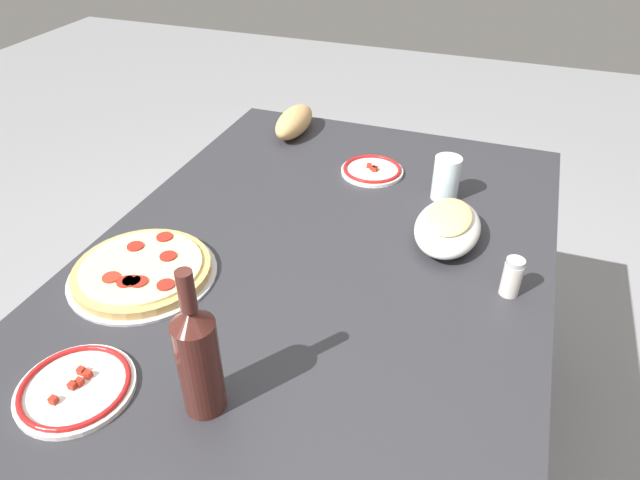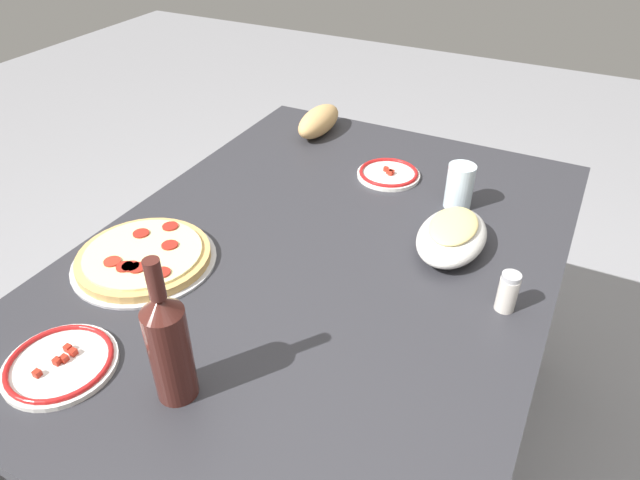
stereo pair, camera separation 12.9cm
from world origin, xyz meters
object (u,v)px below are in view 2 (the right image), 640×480
(dining_table, at_px, (320,286))
(water_glass, at_px, (460,186))
(side_plate_far, at_px, (60,364))
(wine_bottle, at_px, (169,345))
(bread_loaf, at_px, (319,121))
(side_plate_near, at_px, (389,174))
(baked_pasta_dish, at_px, (452,235))
(pepperoni_pizza, at_px, (144,257))
(spice_shaker, at_px, (508,292))

(dining_table, relative_size, water_glass, 12.28)
(water_glass, distance_m, side_plate_far, 0.98)
(wine_bottle, relative_size, bread_loaf, 1.31)
(side_plate_near, bearing_deg, bread_loaf, -118.68)
(baked_pasta_dish, bearing_deg, side_plate_far, -37.97)
(pepperoni_pizza, relative_size, bread_loaf, 1.47)
(side_plate_near, bearing_deg, water_glass, 72.83)
(dining_table, height_order, spice_shaker, spice_shaker)
(baked_pasta_dish, relative_size, bread_loaf, 1.11)
(wine_bottle, relative_size, side_plate_near, 1.62)
(pepperoni_pizza, bearing_deg, side_plate_far, 13.45)
(bread_loaf, height_order, spice_shaker, spice_shaker)
(side_plate_far, xyz_separation_m, spice_shaker, (-0.52, 0.67, 0.03))
(dining_table, distance_m, pepperoni_pizza, 0.41)
(wine_bottle, bearing_deg, water_glass, 162.32)
(spice_shaker, bearing_deg, pepperoni_pizza, -74.29)
(dining_table, xyz_separation_m, wine_bottle, (0.47, -0.03, 0.22))
(dining_table, distance_m, bread_loaf, 0.65)
(wine_bottle, bearing_deg, bread_loaf, -165.94)
(water_glass, height_order, bread_loaf, water_glass)
(wine_bottle, distance_m, side_plate_far, 0.25)
(pepperoni_pizza, bearing_deg, spice_shaker, 105.71)
(dining_table, distance_m, water_glass, 0.44)
(side_plate_far, xyz_separation_m, bread_loaf, (-1.09, -0.04, 0.03))
(pepperoni_pizza, distance_m, side_plate_near, 0.70)
(side_plate_near, xyz_separation_m, bread_loaf, (-0.17, -0.30, 0.03))
(pepperoni_pizza, distance_m, side_plate_far, 0.32)
(side_plate_far, bearing_deg, baked_pasta_dish, 142.03)
(pepperoni_pizza, height_order, spice_shaker, spice_shaker)
(side_plate_near, height_order, side_plate_far, same)
(baked_pasta_dish, distance_m, side_plate_near, 0.36)
(side_plate_near, distance_m, spice_shaker, 0.58)
(wine_bottle, bearing_deg, side_plate_near, 177.15)
(pepperoni_pizza, height_order, baked_pasta_dish, baked_pasta_dish)
(wine_bottle, distance_m, water_glass, 0.85)
(side_plate_far, height_order, bread_loaf, bread_loaf)
(baked_pasta_dish, xyz_separation_m, bread_loaf, (-0.42, -0.56, 0.00))
(baked_pasta_dish, bearing_deg, wine_bottle, -25.73)
(pepperoni_pizza, xyz_separation_m, side_plate_far, (0.31, 0.07, -0.01))
(baked_pasta_dish, relative_size, side_plate_far, 1.19)
(baked_pasta_dish, bearing_deg, water_glass, -168.55)
(baked_pasta_dish, height_order, bread_loaf, bread_loaf)
(dining_table, distance_m, wine_bottle, 0.52)
(wine_bottle, bearing_deg, baked_pasta_dish, 154.27)
(wine_bottle, distance_m, bread_loaf, 1.07)
(dining_table, height_order, water_glass, water_glass)
(wine_bottle, distance_m, spice_shaker, 0.65)
(spice_shaker, bearing_deg, baked_pasta_dish, -133.57)
(bread_loaf, bearing_deg, spice_shaker, 51.20)
(dining_table, bearing_deg, spice_shaker, 89.09)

